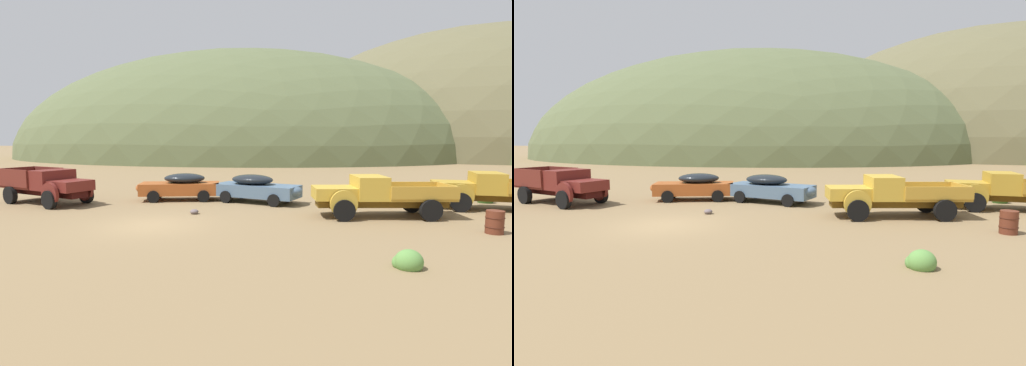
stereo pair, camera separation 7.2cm
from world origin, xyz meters
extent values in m
plane|color=olive|center=(0.00, 0.00, 0.00)|extent=(300.00, 300.00, 0.00)
ellipsoid|color=#56603D|center=(-10.25, 63.10, 0.00)|extent=(87.80, 61.99, 39.69)
ellipsoid|color=brown|center=(40.34, 81.95, 0.00)|extent=(95.83, 79.54, 53.06)
cube|color=black|center=(-8.03, 4.34, 0.66)|extent=(5.41, 2.70, 0.36)
cube|color=maroon|center=(-6.16, 3.69, 1.11)|extent=(2.18, 2.22, 0.55)
cube|color=#B7B2A8|center=(-5.41, 3.43, 1.09)|extent=(0.47, 1.17, 0.44)
cylinder|color=maroon|center=(-6.71, 2.78, 0.76)|extent=(1.19, 0.56, 1.20)
cylinder|color=maroon|center=(-6.03, 4.75, 0.76)|extent=(1.19, 0.56, 1.20)
cube|color=maroon|center=(-7.55, 4.17, 1.36)|extent=(1.84, 2.32, 1.05)
cube|color=black|center=(-7.02, 3.99, 1.57)|extent=(0.61, 1.64, 0.59)
cube|color=maroon|center=(-9.42, 4.83, 0.90)|extent=(3.26, 2.89, 0.12)
cube|color=maroon|center=(-9.77, 3.83, 1.43)|extent=(2.60, 0.99, 0.95)
cube|color=maroon|center=(-9.07, 5.82, 1.43)|extent=(2.60, 0.99, 0.95)
cube|color=maroon|center=(-10.65, 5.25, 1.43)|extent=(0.79, 2.03, 0.95)
cylinder|color=black|center=(-6.73, 2.73, 0.48)|extent=(1.00, 0.58, 0.96)
cylinder|color=black|center=(-6.01, 4.81, 0.48)|extent=(1.00, 0.58, 0.96)
cylinder|color=black|center=(-9.99, 3.86, 0.48)|extent=(1.00, 0.58, 0.96)
cylinder|color=black|center=(-9.27, 5.94, 0.48)|extent=(1.00, 0.58, 0.96)
cube|color=#A34C1E|center=(-1.26, 6.80, 0.68)|extent=(4.80, 2.86, 0.68)
ellipsoid|color=black|center=(-1.00, 6.86, 1.28)|extent=(2.66, 2.10, 0.57)
ellipsoid|color=#A34C1E|center=(-3.22, 6.28, 0.75)|extent=(1.32, 1.62, 0.61)
cylinder|color=black|center=(-2.84, 7.30, 0.34)|extent=(0.71, 0.37, 0.68)
cylinder|color=black|center=(-2.39, 5.58, 0.34)|extent=(0.71, 0.37, 0.68)
cylinder|color=black|center=(-0.14, 8.01, 0.34)|extent=(0.71, 0.37, 0.68)
cylinder|color=black|center=(0.31, 6.29, 0.34)|extent=(0.71, 0.37, 0.68)
cube|color=slate|center=(3.29, 6.73, 0.68)|extent=(5.09, 3.17, 0.68)
ellipsoid|color=black|center=(3.02, 6.82, 1.28)|extent=(2.84, 2.29, 0.57)
ellipsoid|color=slate|center=(5.34, 6.11, 0.75)|extent=(1.44, 1.72, 0.61)
cylinder|color=black|center=(4.43, 5.42, 0.34)|extent=(0.71, 0.39, 0.68)
cylinder|color=black|center=(4.97, 7.19, 0.34)|extent=(0.71, 0.39, 0.68)
cylinder|color=black|center=(1.61, 6.28, 0.34)|extent=(0.71, 0.39, 0.68)
cylinder|color=black|center=(2.15, 8.05, 0.34)|extent=(0.71, 0.39, 0.68)
cube|color=brown|center=(9.62, 3.66, 0.66)|extent=(5.97, 2.02, 0.36)
cube|color=gold|center=(7.49, 3.26, 1.11)|extent=(2.14, 2.02, 0.55)
cube|color=#B7B2A8|center=(6.64, 3.10, 1.09)|extent=(0.29, 1.17, 0.44)
cylinder|color=gold|center=(7.55, 4.31, 0.76)|extent=(1.21, 0.40, 1.20)
cylinder|color=gold|center=(7.92, 2.31, 0.76)|extent=(1.21, 0.40, 1.20)
cube|color=gold|center=(9.07, 3.56, 1.36)|extent=(1.70, 2.18, 1.05)
cube|color=black|center=(8.47, 3.45, 1.57)|extent=(0.35, 1.65, 0.59)
cube|color=#B5882D|center=(11.21, 3.95, 0.90)|extent=(3.30, 2.56, 0.12)
cube|color=#B5882D|center=(11.02, 4.96, 1.23)|extent=(2.95, 0.64, 0.55)
cube|color=#B5882D|center=(11.40, 2.95, 1.23)|extent=(2.95, 0.64, 0.55)
cube|color=#B5882D|center=(12.61, 4.22, 1.23)|extent=(0.47, 2.03, 0.55)
cylinder|color=black|center=(7.93, 2.26, 0.48)|extent=(0.99, 0.45, 0.96)
cylinder|color=black|center=(11.26, 5.05, 0.48)|extent=(0.99, 0.45, 0.96)
cylinder|color=black|center=(11.65, 2.95, 0.48)|extent=(0.99, 0.45, 0.96)
cube|color=#593D12|center=(15.64, 6.46, 0.66)|extent=(5.94, 1.59, 0.36)
cube|color=#B28928|center=(13.49, 6.67, 1.11)|extent=(2.02, 1.96, 0.55)
cube|color=#B7B2A8|center=(12.63, 6.76, 1.09)|extent=(0.20, 1.22, 0.44)
cylinder|color=#B28928|center=(13.85, 7.70, 0.76)|extent=(1.21, 0.30, 1.20)
cylinder|color=#B28928|center=(13.63, 5.60, 0.76)|extent=(1.21, 0.30, 1.20)
cube|color=#B28928|center=(15.09, 6.51, 1.36)|extent=(1.56, 2.17, 1.05)
cube|color=black|center=(14.48, 6.57, 1.57)|extent=(0.23, 1.73, 0.59)
cylinder|color=black|center=(13.85, 7.75, 0.48)|extent=(0.98, 0.38, 0.96)
cylinder|color=black|center=(13.63, 5.54, 0.48)|extent=(0.98, 0.38, 0.96)
cylinder|color=#5B2819|center=(13.47, 0.97, 0.44)|extent=(0.64, 0.64, 0.89)
torus|color=#401C11|center=(13.47, 0.97, 0.62)|extent=(0.68, 0.68, 0.03)
torus|color=#401C11|center=(13.47, 0.97, 0.27)|extent=(0.68, 0.68, 0.03)
ellipsoid|color=#3D702D|center=(15.96, 8.88, 0.20)|extent=(0.81, 0.73, 0.71)
ellipsoid|color=#3D702D|center=(15.91, 8.87, 0.27)|extent=(0.89, 0.80, 0.98)
ellipsoid|color=#4C8438|center=(9.02, 9.89, 0.12)|extent=(0.52, 0.47, 0.44)
ellipsoid|color=#4C8438|center=(8.78, 9.77, 0.15)|extent=(0.51, 0.46, 0.55)
ellipsoid|color=#4C8438|center=(9.03, 9.98, 0.17)|extent=(0.56, 0.51, 0.61)
ellipsoid|color=#5B8E42|center=(9.33, -3.86, 0.13)|extent=(0.60, 0.54, 0.49)
ellipsoid|color=#5B8E42|center=(9.47, -3.95, 0.19)|extent=(0.78, 0.71, 0.70)
ellipsoid|color=#675959|center=(0.96, 2.78, 0.11)|extent=(0.40, 0.42, 0.24)
camera|label=1|loc=(7.22, -15.43, 3.61)|focal=28.39mm
camera|label=2|loc=(7.29, -15.42, 3.61)|focal=28.39mm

